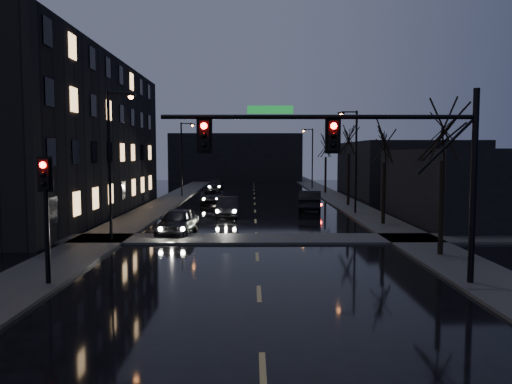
{
  "coord_description": "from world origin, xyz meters",
  "views": [
    {
      "loc": [
        -0.23,
        -8.52,
        4.74
      ],
      "look_at": [
        -0.08,
        11.2,
        3.2
      ],
      "focal_mm": 35.0,
      "sensor_mm": 36.0,
      "label": 1
    }
  ],
  "objects_px": {
    "oncoming_car_a": "(178,221)",
    "oncoming_car_c": "(212,197)",
    "lead_car": "(310,200)",
    "oncoming_car_b": "(227,207)",
    "oncoming_car_d": "(216,185)"
  },
  "relations": [
    {
      "from": "oncoming_car_a",
      "to": "oncoming_car_c",
      "type": "xyz_separation_m",
      "value": [
        0.63,
        17.71,
        -0.08
      ]
    },
    {
      "from": "oncoming_car_a",
      "to": "oncoming_car_c",
      "type": "relative_size",
      "value": 0.92
    },
    {
      "from": "oncoming_car_c",
      "to": "lead_car",
      "type": "distance_m",
      "value": 10.18
    },
    {
      "from": "oncoming_car_b",
      "to": "lead_car",
      "type": "xyz_separation_m",
      "value": [
        6.68,
        3.86,
        0.1
      ]
    },
    {
      "from": "oncoming_car_c",
      "to": "oncoming_car_d",
      "type": "bearing_deg",
      "value": 89.24
    },
    {
      "from": "oncoming_car_b",
      "to": "oncoming_car_c",
      "type": "bearing_deg",
      "value": 100.05
    },
    {
      "from": "oncoming_car_d",
      "to": "oncoming_car_a",
      "type": "bearing_deg",
      "value": -92.21
    },
    {
      "from": "oncoming_car_d",
      "to": "lead_car",
      "type": "bearing_deg",
      "value": -69.44
    },
    {
      "from": "oncoming_car_a",
      "to": "oncoming_car_d",
      "type": "distance_m",
      "value": 34.24
    },
    {
      "from": "oncoming_car_a",
      "to": "oncoming_car_b",
      "type": "height_order",
      "value": "oncoming_car_a"
    },
    {
      "from": "lead_car",
      "to": "oncoming_car_a",
      "type": "bearing_deg",
      "value": 60.59
    },
    {
      "from": "oncoming_car_c",
      "to": "oncoming_car_a",
      "type": "bearing_deg",
      "value": -95.97
    },
    {
      "from": "oncoming_car_c",
      "to": "lead_car",
      "type": "height_order",
      "value": "lead_car"
    },
    {
      "from": "oncoming_car_a",
      "to": "oncoming_car_d",
      "type": "xyz_separation_m",
      "value": [
        -0.29,
        34.24,
        -0.08
      ]
    },
    {
      "from": "lead_car",
      "to": "oncoming_car_b",
      "type": "bearing_deg",
      "value": 37.57
    }
  ]
}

